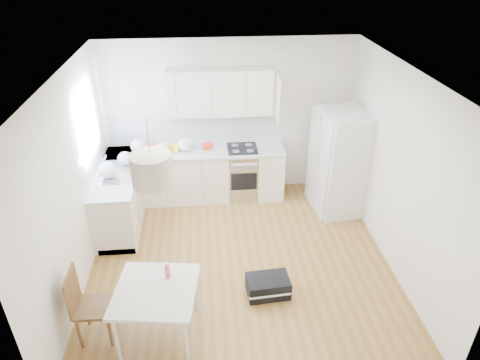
# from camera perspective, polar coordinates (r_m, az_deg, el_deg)

# --- Properties ---
(floor) EXTENTS (4.20, 4.20, 0.00)m
(floor) POSITION_cam_1_polar(r_m,az_deg,el_deg) (6.25, 0.02, -10.77)
(floor) COLOR brown
(floor) RESTS_ON ground
(ceiling) EXTENTS (4.20, 4.20, 0.00)m
(ceiling) POSITION_cam_1_polar(r_m,az_deg,el_deg) (4.93, 0.02, 13.76)
(ceiling) COLOR white
(ceiling) RESTS_ON wall_back
(wall_back) EXTENTS (4.20, 0.00, 4.20)m
(wall_back) POSITION_cam_1_polar(r_m,az_deg,el_deg) (7.36, -1.47, 8.16)
(wall_back) COLOR silver
(wall_back) RESTS_ON floor
(wall_left) EXTENTS (0.00, 4.20, 4.20)m
(wall_left) POSITION_cam_1_polar(r_m,az_deg,el_deg) (5.70, -21.51, -0.91)
(wall_left) COLOR silver
(wall_left) RESTS_ON floor
(wall_right) EXTENTS (0.00, 4.20, 4.20)m
(wall_right) POSITION_cam_1_polar(r_m,az_deg,el_deg) (6.01, 20.40, 0.92)
(wall_right) COLOR silver
(wall_right) RESTS_ON floor
(window_glassblock) EXTENTS (0.02, 1.00, 1.00)m
(window_glassblock) POSITION_cam_1_polar(r_m,az_deg,el_deg) (6.53, -19.68, 7.28)
(window_glassblock) COLOR #BFE0F9
(window_glassblock) RESTS_ON wall_left
(cabinets_back) EXTENTS (3.00, 0.60, 0.88)m
(cabinets_back) POSITION_cam_1_polar(r_m,az_deg,el_deg) (7.46, -5.82, 0.61)
(cabinets_back) COLOR silver
(cabinets_back) RESTS_ON floor
(cabinets_left) EXTENTS (0.60, 1.80, 0.88)m
(cabinets_left) POSITION_cam_1_polar(r_m,az_deg,el_deg) (7.08, -15.57, -2.20)
(cabinets_left) COLOR silver
(cabinets_left) RESTS_ON floor
(counter_back) EXTENTS (3.02, 0.64, 0.04)m
(counter_back) POSITION_cam_1_polar(r_m,az_deg,el_deg) (7.25, -6.01, 3.78)
(counter_back) COLOR #B9BBBE
(counter_back) RESTS_ON cabinets_back
(counter_left) EXTENTS (0.64, 1.82, 0.04)m
(counter_left) POSITION_cam_1_polar(r_m,az_deg,el_deg) (6.85, -16.08, 1.07)
(counter_left) COLOR #B9BBBE
(counter_left) RESTS_ON cabinets_left
(backsplash_back) EXTENTS (3.00, 0.01, 0.58)m
(backsplash_back) POSITION_cam_1_polar(r_m,az_deg,el_deg) (7.39, -6.13, 6.94)
(backsplash_back) COLOR white
(backsplash_back) RESTS_ON wall_back
(backsplash_left) EXTENTS (0.01, 1.80, 0.58)m
(backsplash_left) POSITION_cam_1_polar(r_m,az_deg,el_deg) (6.78, -18.88, 3.24)
(backsplash_left) COLOR white
(backsplash_left) RESTS_ON wall_left
(upper_cabinets) EXTENTS (1.70, 0.32, 0.75)m
(upper_cabinets) POSITION_cam_1_polar(r_m,az_deg,el_deg) (7.02, -2.68, 11.62)
(upper_cabinets) COLOR silver
(upper_cabinets) RESTS_ON wall_back
(range_oven) EXTENTS (0.50, 0.61, 0.88)m
(range_oven) POSITION_cam_1_polar(r_m,az_deg,el_deg) (7.49, 0.30, 0.88)
(range_oven) COLOR #BABDBF
(range_oven) RESTS_ON floor
(sink) EXTENTS (0.50, 0.80, 0.16)m
(sink) POSITION_cam_1_polar(r_m,az_deg,el_deg) (6.80, -16.16, 0.97)
(sink) COLOR #BABDBF
(sink) RESTS_ON counter_left
(refrigerator) EXTENTS (0.93, 0.95, 1.72)m
(refrigerator) POSITION_cam_1_polar(r_m,az_deg,el_deg) (7.13, 13.21, 2.26)
(refrigerator) COLOR silver
(refrigerator) RESTS_ON floor
(dining_table) EXTENTS (0.99, 0.99, 0.70)m
(dining_table) POSITION_cam_1_polar(r_m,az_deg,el_deg) (4.97, -11.14, -14.75)
(dining_table) COLOR beige
(dining_table) RESTS_ON floor
(dining_chair) EXTENTS (0.40, 0.40, 0.94)m
(dining_chair) POSITION_cam_1_polar(r_m,az_deg,el_deg) (5.24, -18.89, -15.53)
(dining_chair) COLOR #4A2F16
(dining_chair) RESTS_ON floor
(drink_bottle) EXTENTS (0.08, 0.08, 0.21)m
(drink_bottle) POSITION_cam_1_polar(r_m,az_deg,el_deg) (4.97, -9.65, -11.73)
(drink_bottle) COLOR #E8407F
(drink_bottle) RESTS_ON dining_table
(gym_bag) EXTENTS (0.57, 0.39, 0.25)m
(gym_bag) POSITION_cam_1_polar(r_m,az_deg,el_deg) (5.71, 3.75, -13.92)
(gym_bag) COLOR black
(gym_bag) RESTS_ON floor
(pendant_lamp) EXTENTS (0.40, 0.40, 0.30)m
(pendant_lamp) POSITION_cam_1_polar(r_m,az_deg,el_deg) (4.05, -11.71, 1.38)
(pendant_lamp) COLOR #BCAB91
(pendant_lamp) RESTS_ON ceiling
(grocery_bag_a) EXTENTS (0.26, 0.22, 0.23)m
(grocery_bag_a) POSITION_cam_1_polar(r_m,az_deg,el_deg) (7.29, -13.43, 4.44)
(grocery_bag_a) COLOR white
(grocery_bag_a) RESTS_ON counter_back
(grocery_bag_b) EXTENTS (0.21, 0.18, 0.19)m
(grocery_bag_b) POSITION_cam_1_polar(r_m,az_deg,el_deg) (7.20, -10.26, 4.24)
(grocery_bag_b) COLOR white
(grocery_bag_b) RESTS_ON counter_back
(grocery_bag_c) EXTENTS (0.26, 0.22, 0.23)m
(grocery_bag_c) POSITION_cam_1_polar(r_m,az_deg,el_deg) (7.20, -7.27, 4.71)
(grocery_bag_c) COLOR white
(grocery_bag_c) RESTS_ON counter_back
(grocery_bag_d) EXTENTS (0.24, 0.20, 0.21)m
(grocery_bag_d) POSITION_cam_1_polar(r_m,az_deg,el_deg) (6.95, -15.06, 2.80)
(grocery_bag_d) COLOR white
(grocery_bag_d) RESTS_ON counter_back
(grocery_bag_e) EXTENTS (0.28, 0.24, 0.25)m
(grocery_bag_e) POSITION_cam_1_polar(r_m,az_deg,el_deg) (6.62, -17.16, 1.26)
(grocery_bag_e) COLOR white
(grocery_bag_e) RESTS_ON counter_left
(snack_orange) EXTENTS (0.18, 0.14, 0.11)m
(snack_orange) POSITION_cam_1_polar(r_m,az_deg,el_deg) (7.25, -4.33, 4.51)
(snack_orange) COLOR red
(snack_orange) RESTS_ON counter_back
(snack_yellow) EXTENTS (0.20, 0.17, 0.11)m
(snack_yellow) POSITION_cam_1_polar(r_m,az_deg,el_deg) (7.25, -8.68, 4.28)
(snack_yellow) COLOR yellow
(snack_yellow) RESTS_ON counter_back
(snack_red) EXTENTS (0.19, 0.16, 0.11)m
(snack_red) POSITION_cam_1_polar(r_m,az_deg,el_deg) (7.31, -11.90, 4.16)
(snack_red) COLOR red
(snack_red) RESTS_ON counter_back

